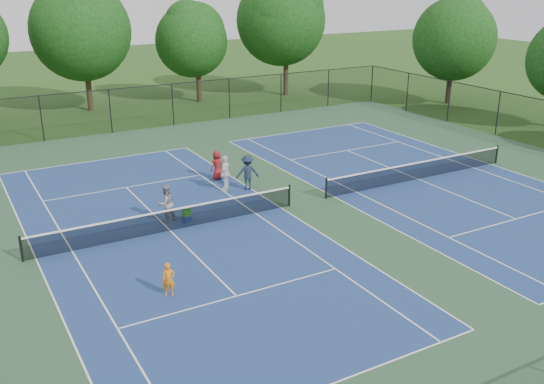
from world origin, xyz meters
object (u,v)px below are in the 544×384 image
tree_back_c (197,36)px  tree_side_e (454,33)px  bystander_a (225,173)px  ball_crate (187,219)px  bystander_c (217,165)px  tree_back_b (82,26)px  child_player (168,279)px  instructor (166,203)px  ball_hopper (187,211)px  bystander_b (248,172)px  tree_back_d (286,17)px

tree_back_c → tree_side_e: tree_side_e is taller
bystander_a → ball_crate: (-3.29, -2.93, -0.76)m
bystander_c → ball_crate: size_ratio=4.17×
tree_back_b → child_player: tree_back_b is taller
instructor → ball_hopper: bearing=130.2°
tree_side_e → ball_crate: tree_side_e is taller
instructor → bystander_c: instructor is taller
tree_side_e → bystander_b: size_ratio=4.90×
tree_back_c → ball_crate: 27.32m
tree_back_c → bystander_a: size_ratio=4.59×
bystander_c → bystander_a: bearing=60.8°
tree_back_d → ball_hopper: bearing=-129.0°
child_player → ball_crate: (2.97, 5.75, -0.45)m
child_player → bystander_a: size_ratio=0.66×
tree_side_e → child_player: 37.64m
tree_side_e → bystander_b: 27.40m
tree_back_d → ball_crate: size_ratio=27.66×
tree_back_d → ball_crate: 30.89m
child_player → bystander_b: (7.31, 8.28, 0.30)m
child_player → ball_crate: bearing=84.3°
ball_crate → tree_back_c: bearing=65.8°
bystander_b → ball_crate: (-4.34, -2.53, -0.75)m
tree_back_d → child_player: size_ratio=8.61×
tree_back_c → instructor: tree_back_c is taller
child_player → ball_crate: size_ratio=3.21×
tree_back_b → instructor: size_ratio=5.79×
instructor → bystander_b: size_ratio=0.96×
ball_hopper → bystander_b: bearing=30.2°
tree_back_b → ball_crate: (-2.00, -25.43, -6.44)m
tree_back_b → ball_hopper: bearing=-94.5°
bystander_c → ball_hopper: size_ratio=3.93×
child_player → bystander_a: (6.25, 8.69, 0.31)m
bystander_a → ball_hopper: size_ratio=4.60×
child_player → bystander_c: size_ratio=0.77×
child_player → bystander_b: bystander_b is taller
bystander_a → bystander_b: 1.13m
ball_hopper → tree_side_e: bearing=24.8°
ball_hopper → tree_back_c: bearing=65.8°
bystander_a → bystander_b: bystander_a is taller
tree_side_e → ball_hopper: size_ratio=22.30×
tree_back_d → tree_side_e: (10.00, -10.00, -1.02)m
tree_back_d → ball_hopper: 30.82m
tree_back_c → bystander_a: tree_back_c is taller
tree_back_c → child_player: bearing=-114.8°
tree_back_b → bystander_c: 21.54m
tree_back_b → tree_back_c: (9.00, -1.00, -1.11)m
bystander_a → tree_side_e: bearing=158.4°
ball_crate → instructor: bearing=146.0°
instructor → bystander_c: bearing=-152.0°
bystander_c → ball_hopper: bearing=35.0°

